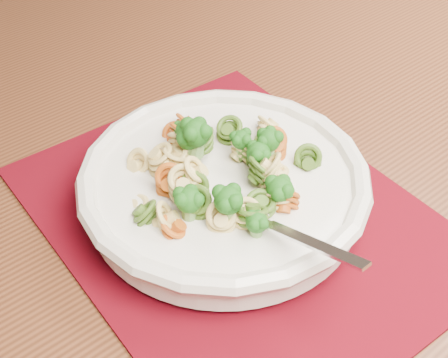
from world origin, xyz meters
The scene contains 5 objects.
dining_table centered at (-0.43, 0.03, 0.68)m, with size 1.62×1.30×0.79m.
placemat centered at (-0.43, -0.10, 0.79)m, with size 0.43×0.33×0.00m, color #4E0309.
pasta_bowl centered at (-0.45, -0.10, 0.82)m, with size 0.29×0.29×0.05m.
pasta_broccoli_heap centered at (-0.45, -0.10, 0.84)m, with size 0.24×0.24×0.06m, color #E8C572, non-canonical shape.
fork centered at (-0.40, -0.13, 0.83)m, with size 0.19×0.02×0.01m, color silver, non-canonical shape.
Camera 1 is at (-0.21, -0.48, 1.24)m, focal length 50.00 mm.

